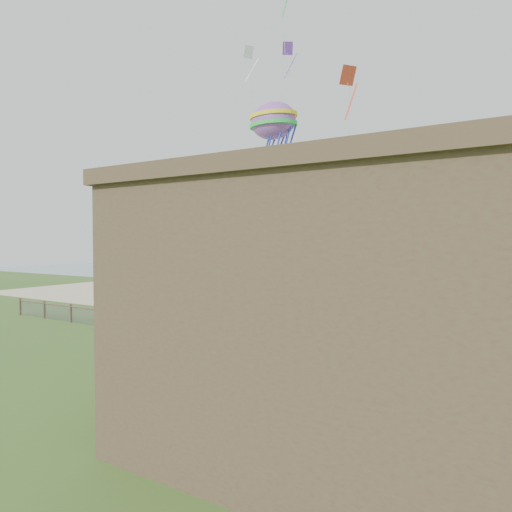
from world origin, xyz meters
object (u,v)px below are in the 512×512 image
object	(u,v)px
chainlink_fence	(211,333)
picnic_table	(242,346)
octopus_kite	(273,148)
motel	(443,321)

from	to	relation	value
chainlink_fence	picnic_table	world-z (taller)	chainlink_fence
picnic_table	octopus_kite	distance (m)	13.74
chainlink_fence	motel	distance (m)	15.06
chainlink_fence	picnic_table	size ratio (longest dim) A/B	20.21
octopus_kite	chainlink_fence	bearing A→B (deg)	-69.53
octopus_kite	picnic_table	bearing A→B (deg)	-48.98
motel	picnic_table	world-z (taller)	motel
chainlink_fence	octopus_kite	xyz separation A→B (m)	(0.21, 6.47, 11.09)
chainlink_fence	octopus_kite	bearing A→B (deg)	88.11
chainlink_fence	picnic_table	distance (m)	2.92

